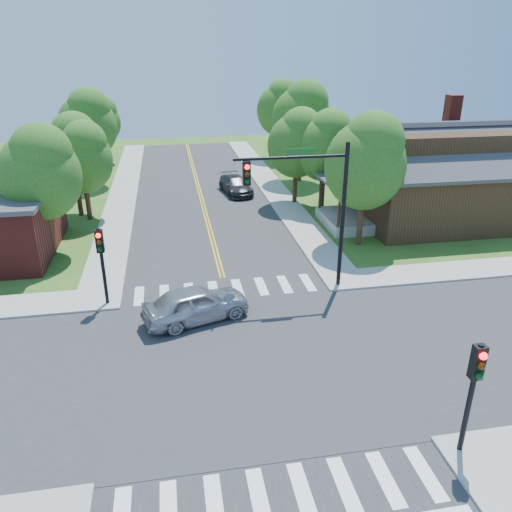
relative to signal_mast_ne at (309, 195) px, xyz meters
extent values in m
plane|color=#335A1C|center=(-3.91, -5.59, -4.85)|extent=(100.00, 100.00, 0.00)
cube|color=#2D2D30|center=(-3.91, -5.59, -4.83)|extent=(10.00, 90.00, 0.04)
cube|color=#2D2D30|center=(-3.91, -5.59, -4.83)|extent=(90.00, 10.00, 0.04)
cube|color=#2D2D30|center=(-3.91, -5.59, -4.85)|extent=(10.20, 10.20, 0.06)
cube|color=#9E9B93|center=(2.19, 19.41, -4.78)|extent=(2.20, 40.00, 0.14)
cube|color=#9E9B93|center=(-10.01, 19.41, -4.78)|extent=(2.20, 40.00, 0.14)
cube|color=white|center=(-8.11, 0.61, -4.80)|extent=(0.45, 2.00, 0.01)
cube|color=white|center=(-6.91, 0.61, -4.80)|extent=(0.45, 2.00, 0.01)
cube|color=white|center=(-5.71, 0.61, -4.80)|extent=(0.45, 2.00, 0.01)
cube|color=white|center=(-4.51, 0.61, -4.80)|extent=(0.45, 2.00, 0.01)
cube|color=white|center=(-3.31, 0.61, -4.80)|extent=(0.45, 2.00, 0.01)
cube|color=white|center=(-2.11, 0.61, -4.80)|extent=(0.45, 2.00, 0.01)
cube|color=white|center=(-0.91, 0.61, -4.80)|extent=(0.45, 2.00, 0.01)
cube|color=white|center=(0.29, 0.61, -4.80)|extent=(0.45, 2.00, 0.01)
cube|color=white|center=(-6.91, -11.79, -4.80)|extent=(0.45, 2.00, 0.01)
cube|color=white|center=(-5.71, -11.79, -4.80)|extent=(0.45, 2.00, 0.01)
cube|color=white|center=(-4.51, -11.79, -4.80)|extent=(0.45, 2.00, 0.01)
cube|color=white|center=(-3.31, -11.79, -4.80)|extent=(0.45, 2.00, 0.01)
cube|color=white|center=(-2.11, -11.79, -4.80)|extent=(0.45, 2.00, 0.01)
cube|color=white|center=(-0.91, -11.79, -4.80)|extent=(0.45, 2.00, 0.01)
cube|color=white|center=(0.29, -11.79, -4.80)|extent=(0.45, 2.00, 0.01)
cube|color=yellow|center=(-4.01, 20.66, -4.80)|extent=(0.10, 37.50, 0.01)
cube|color=yellow|center=(-3.81, 20.66, -4.80)|extent=(0.10, 37.50, 0.01)
cylinder|color=black|center=(1.69, 0.01, -1.25)|extent=(0.20, 0.20, 7.20)
cylinder|color=black|center=(-0.91, 0.01, 1.75)|extent=(5.20, 0.14, 0.14)
cube|color=#19591E|center=(-0.51, -0.04, 2.00)|extent=(1.40, 0.04, 0.30)
cube|color=black|center=(-2.91, 0.01, 1.12)|extent=(0.34, 0.28, 1.05)
sphere|color=#FF0C0C|center=(-2.91, -0.16, 1.44)|extent=(0.22, 0.22, 0.22)
sphere|color=#3F2605|center=(-2.91, -0.16, 1.12)|extent=(0.22, 0.22, 0.22)
sphere|color=#05330F|center=(-2.91, -0.16, 0.80)|extent=(0.22, 0.22, 0.22)
cylinder|color=black|center=(1.69, -11.19, -2.95)|extent=(0.16, 0.16, 3.80)
cube|color=black|center=(1.69, -11.19, -1.63)|extent=(0.34, 0.28, 1.05)
sphere|color=#FF0C0C|center=(1.69, -11.36, -1.31)|extent=(0.22, 0.22, 0.22)
sphere|color=#3F2605|center=(1.69, -11.36, -1.63)|extent=(0.22, 0.22, 0.22)
sphere|color=#05330F|center=(1.69, -11.36, -1.95)|extent=(0.22, 0.22, 0.22)
cylinder|color=black|center=(-9.51, 0.01, -2.95)|extent=(0.16, 0.16, 3.80)
cube|color=black|center=(-9.51, 0.01, -1.63)|extent=(0.34, 0.28, 1.05)
sphere|color=#FF0C0C|center=(-9.51, -0.16, -1.31)|extent=(0.22, 0.22, 0.22)
sphere|color=#3F2605|center=(-9.51, -0.16, -1.63)|extent=(0.22, 0.22, 0.22)
sphere|color=#05330F|center=(-9.51, -0.16, -1.95)|extent=(0.22, 0.22, 0.22)
cube|color=#312111|center=(11.29, 8.61, -2.85)|extent=(10.00, 8.00, 4.00)
cube|color=#9E9B93|center=(4.99, 8.61, -4.50)|extent=(2.60, 4.50, 0.70)
cylinder|color=#312111|center=(3.89, 6.61, -3.25)|extent=(0.18, 0.18, 2.50)
cylinder|color=#312111|center=(3.89, 10.61, -3.25)|extent=(0.18, 0.18, 2.50)
cube|color=#38383D|center=(4.99, 8.61, -1.90)|extent=(2.80, 4.80, 0.18)
cube|color=maroon|center=(13.79, 12.11, -1.30)|extent=(0.90, 0.90, 7.11)
cylinder|color=#382314|center=(4.76, 5.25, -3.38)|extent=(0.34, 0.34, 2.95)
ellipsoid|color=#235C1B|center=(4.76, 5.25, -0.04)|extent=(4.66, 4.42, 5.12)
sphere|color=#235C1B|center=(5.06, 5.05, 1.36)|extent=(3.42, 3.42, 3.42)
cylinder|color=#382314|center=(4.70, 12.67, -3.51)|extent=(0.34, 0.34, 2.67)
ellipsoid|color=#235C1B|center=(4.70, 12.67, -0.49)|extent=(4.22, 4.01, 4.64)
sphere|color=#235C1B|center=(5.00, 12.47, 0.77)|extent=(3.09, 3.09, 3.09)
cylinder|color=#382314|center=(5.07, 20.53, -3.25)|extent=(0.34, 0.34, 3.20)
ellipsoid|color=#235C1B|center=(5.07, 20.53, 0.38)|extent=(5.06, 4.80, 5.56)
sphere|color=#235C1B|center=(5.37, 20.33, 1.89)|extent=(3.71, 3.71, 3.71)
cylinder|color=#382314|center=(5.31, 29.90, -3.35)|extent=(0.34, 0.34, 3.00)
ellipsoid|color=#235C1B|center=(5.31, 29.90, 0.05)|extent=(4.74, 4.50, 5.21)
sphere|color=#235C1B|center=(5.61, 29.70, 1.47)|extent=(3.47, 3.47, 3.47)
cylinder|color=#382314|center=(-13.20, 6.93, -3.45)|extent=(0.34, 0.34, 2.79)
ellipsoid|color=#235C1B|center=(-13.20, 6.93, -0.29)|extent=(4.41, 4.19, 4.85)
sphere|color=#235C1B|center=(-12.90, 6.73, 1.03)|extent=(3.23, 3.23, 3.23)
cylinder|color=#382314|center=(-12.60, 13.97, -3.51)|extent=(0.34, 0.34, 2.68)
ellipsoid|color=#235C1B|center=(-12.60, 13.97, -0.48)|extent=(4.23, 4.02, 4.65)
sphere|color=#235C1B|center=(-12.30, 13.77, 0.79)|extent=(3.10, 3.10, 3.10)
cylinder|color=#382314|center=(-12.61, 22.33, -3.35)|extent=(0.34, 0.34, 3.00)
ellipsoid|color=#235C1B|center=(-12.61, 22.33, 0.05)|extent=(4.74, 4.50, 5.22)
sphere|color=#235C1B|center=(-12.31, 22.13, 1.47)|extent=(3.48, 3.48, 3.48)
cylinder|color=#382314|center=(-12.57, 30.99, -3.62)|extent=(0.34, 0.34, 2.47)
ellipsoid|color=#235C1B|center=(-12.57, 30.99, -0.82)|extent=(3.90, 3.70, 4.29)
sphere|color=#235C1B|center=(-12.27, 30.79, 0.35)|extent=(2.86, 2.86, 2.86)
cylinder|color=#382314|center=(2.96, 13.98, -3.52)|extent=(0.34, 0.34, 2.67)
ellipsoid|color=#235C1B|center=(2.96, 13.98, -0.50)|extent=(4.21, 4.00, 4.63)
sphere|color=#235C1B|center=(3.26, 13.78, 0.76)|extent=(3.09, 3.09, 3.09)
cylinder|color=#382314|center=(-11.88, 12.96, -3.59)|extent=(0.34, 0.34, 2.52)
ellipsoid|color=#235C1B|center=(-11.88, 12.96, -0.74)|extent=(3.98, 3.78, 4.38)
sphere|color=#235C1B|center=(-11.58, 12.76, 0.46)|extent=(2.92, 2.92, 2.92)
imported|color=#AEAFB6|center=(-5.52, -2.09, -4.06)|extent=(4.54, 5.71, 1.58)
imported|color=#28292C|center=(-1.06, 17.43, -4.17)|extent=(3.34, 5.24, 1.35)
camera|label=1|loc=(-6.30, -21.34, 6.44)|focal=35.00mm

